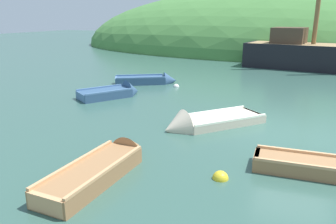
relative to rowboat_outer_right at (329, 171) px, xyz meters
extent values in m
plane|color=#33564C|center=(-0.81, 2.67, -0.11)|extent=(120.00, 120.00, 0.00)
ellipsoid|color=#477F3D|center=(-3.60, 32.72, -0.11)|extent=(50.88, 27.82, 13.73)
cube|color=#4C3828|center=(-2.49, 17.76, 2.18)|extent=(2.46, 2.50, 1.10)
cube|color=#9E7047|center=(-0.46, -0.03, -0.01)|extent=(2.62, 1.10, 0.44)
cube|color=tan|center=(-1.69, -0.13, 0.06)|extent=(0.18, 0.83, 0.31)
cube|color=tan|center=(-0.02, 0.00, 0.16)|extent=(0.24, 0.85, 0.05)
cube|color=tan|center=(-0.91, -0.07, 0.16)|extent=(0.24, 0.85, 0.05)
cube|color=tan|center=(-0.43, -0.45, 0.25)|extent=(2.51, 0.27, 0.07)
cube|color=tan|center=(-0.49, 0.38, 0.25)|extent=(2.51, 0.27, 0.07)
cube|color=#9E7047|center=(-4.96, -2.55, 0.02)|extent=(1.03, 2.90, 0.51)
cone|color=#9E7047|center=(-4.93, -0.75, 0.02)|extent=(0.94, 0.73, 0.93)
cube|color=tan|center=(-4.99, -3.95, 0.10)|extent=(0.88, 0.14, 0.35)
cube|color=tan|center=(-4.95, -2.05, 0.22)|extent=(0.90, 0.20, 0.05)
cube|color=tan|center=(-4.97, -3.06, 0.22)|extent=(0.90, 0.20, 0.05)
cube|color=tan|center=(-4.51, -2.56, 0.31)|extent=(0.13, 2.83, 0.07)
cube|color=tan|center=(-5.41, -2.55, 0.31)|extent=(0.13, 2.83, 0.07)
cube|color=beige|center=(-3.39, 2.83, -0.04)|extent=(2.88, 3.07, 0.39)
cone|color=beige|center=(-4.58, 1.43, -0.04)|extent=(1.40, 1.34, 1.22)
cube|color=white|center=(-2.47, 3.91, 0.02)|extent=(0.96, 0.84, 0.27)
cube|color=white|center=(-3.73, 2.44, 0.10)|extent=(1.02, 0.90, 0.05)
cube|color=white|center=(-3.06, 3.22, 0.10)|extent=(1.02, 0.90, 0.05)
cube|color=white|center=(-3.85, 3.22, 0.19)|extent=(1.93, 2.25, 0.07)
cube|color=white|center=(-2.93, 2.44, 0.19)|extent=(1.93, 2.25, 0.07)
cube|color=#335175|center=(-9.37, 7.91, 0.03)|extent=(2.84, 2.30, 0.51)
cone|color=#335175|center=(-7.94, 8.81, 0.03)|extent=(1.09, 1.17, 0.96)
cube|color=#4F75A1|center=(-10.48, 7.21, 0.10)|extent=(0.59, 0.83, 0.36)
cube|color=#4F75A1|center=(-8.97, 8.16, 0.22)|extent=(0.65, 0.88, 0.05)
cube|color=#4F75A1|center=(-9.78, 7.66, 0.22)|extent=(0.65, 0.88, 0.05)
cube|color=#4F75A1|center=(-9.13, 7.51, 0.31)|extent=(2.30, 1.49, 0.07)
cube|color=#4F75A1|center=(-9.62, 8.30, 0.31)|extent=(2.30, 1.49, 0.07)
cube|color=#335175|center=(-9.32, 4.37, 0.01)|extent=(2.24, 2.58, 0.49)
cone|color=#335175|center=(-8.55, 5.59, 0.01)|extent=(1.28, 1.11, 1.13)
cube|color=#4F75A1|center=(-9.91, 3.43, 0.09)|extent=(0.97, 0.67, 0.34)
cube|color=#4F75A1|center=(-9.11, 4.71, 0.20)|extent=(1.02, 0.74, 0.05)
cube|color=#4F75A1|center=(-9.54, 4.02, 0.20)|extent=(1.02, 0.74, 0.05)
cube|color=#4F75A1|center=(-8.85, 4.07, 0.29)|extent=(1.27, 1.95, 0.07)
cube|color=#4F75A1|center=(-9.79, 4.66, 0.29)|extent=(1.27, 1.95, 0.07)
sphere|color=yellow|center=(-2.33, -1.21, -0.11)|extent=(0.38, 0.38, 0.38)
sphere|color=white|center=(-7.23, 7.97, -0.11)|extent=(0.32, 0.32, 0.32)
camera|label=1|loc=(-0.62, -8.13, 3.57)|focal=35.53mm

